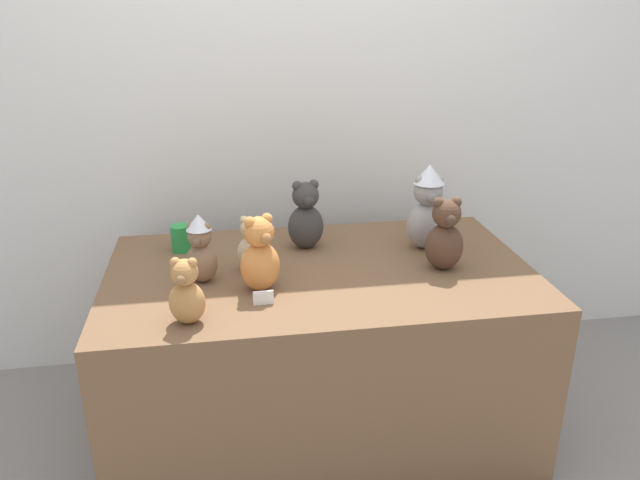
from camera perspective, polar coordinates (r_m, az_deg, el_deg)
The scene contains 12 objects.
ground_plane at distance 2.59m, azimuth 0.94°, elevation -20.39°, with size 10.00×10.00×0.00m, color gray.
wall_back at distance 2.92m, azimuth -2.34°, elevation 13.15°, with size 7.00×0.08×2.60m, color silver.
display_table at distance 2.56m, azimuth -0.00°, elevation -10.38°, with size 1.63×0.95×0.75m, color brown.
teddy_bear_caramel at distance 2.00m, azimuth -12.30°, elevation -4.83°, with size 0.14×0.12×0.23m.
teddy_bear_charcoal at distance 2.53m, azimuth -1.33°, elevation 2.16°, with size 0.16×0.14×0.29m.
teddy_bear_ash at distance 2.55m, azimuth 9.92°, elevation 2.93°, with size 0.16×0.15×0.36m.
teddy_bear_sand at distance 2.34m, azimuth -6.33°, elevation -0.49°, with size 0.13×0.11×0.22m.
teddy_bear_ginger at distance 2.17m, azimuth -5.60°, elevation -1.45°, with size 0.18×0.17×0.28m.
teddy_bear_cocoa at distance 2.38m, azimuth 11.51°, elevation 0.35°, with size 0.15×0.14×0.29m.
teddy_bear_mocha at distance 2.27m, azimuth -11.03°, elevation -0.86°, with size 0.14×0.13×0.26m.
party_cup_green at distance 2.59m, azimuth -12.78°, elevation 0.16°, with size 0.08×0.08×0.11m, color #238C3D.
name_card_front_left at distance 2.11m, azimuth -5.28°, elevation -5.36°, with size 0.07×0.01×0.05m, color white.
Camera 1 is at (-0.35, -1.89, 1.74)m, focal length 34.49 mm.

